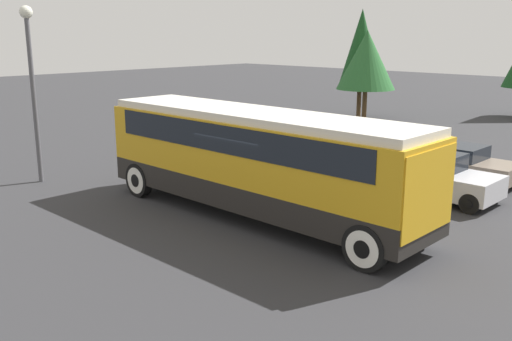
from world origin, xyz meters
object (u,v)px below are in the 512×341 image
tour_bus (258,155)px  parked_car_near (426,175)px  parked_car_far (453,162)px  parked_car_mid (239,143)px  lamp_post (31,70)px

tour_bus → parked_car_near: (2.39, 5.46, -1.16)m
parked_car_near → parked_car_far: 2.68m
parked_car_mid → tour_bus: bearing=-40.4°
tour_bus → parked_car_mid: 7.85m
parked_car_far → parked_car_mid: bearing=-158.8°
parked_car_mid → parked_car_far: parked_car_mid is taller
parked_car_mid → parked_car_far: bearing=21.2°
tour_bus → parked_car_far: size_ratio=2.37×
tour_bus → lamp_post: size_ratio=1.74×
tour_bus → parked_car_far: tour_bus is taller
parked_car_far → lamp_post: bearing=-135.1°
parked_car_near → parked_car_mid: parked_car_mid is taller
parked_car_mid → lamp_post: 8.58m
parked_car_far → tour_bus: bearing=-104.3°
parked_car_near → lamp_post: size_ratio=0.74×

